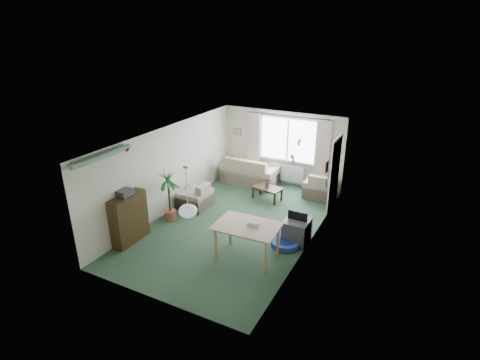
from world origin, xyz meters
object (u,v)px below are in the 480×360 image
at_px(sofa, 251,170).
at_px(dining_table, 247,242).
at_px(pet_bed, 285,243).
at_px(houseplant, 169,195).
at_px(bookshelf, 129,219).
at_px(coffee_table, 267,193).
at_px(armchair_corner, 320,185).
at_px(armchair_left, 195,195).
at_px(tv_cube, 297,230).

bearing_deg(sofa, dining_table, 115.26).
bearing_deg(pet_bed, houseplant, -176.64).
relative_size(bookshelf, houseplant, 0.83).
height_order(sofa, coffee_table, sofa).
bearing_deg(bookshelf, sofa, 77.28).
relative_size(armchair_corner, houseplant, 0.60).
bearing_deg(armchair_left, houseplant, -7.86).
relative_size(coffee_table, tv_cube, 1.39).
relative_size(armchair_left, tv_cube, 1.32).
xyz_separation_m(sofa, bookshelf, (-0.97, -4.60, 0.15)).
bearing_deg(armchair_left, sofa, 165.90).
relative_size(sofa, dining_table, 1.42).
height_order(coffee_table, pet_bed, coffee_table).
height_order(armchair_left, tv_cube, armchair_left).
bearing_deg(dining_table, houseplant, 165.66).
xyz_separation_m(houseplant, dining_table, (2.60, -0.67, -0.33)).
relative_size(armchair_corner, coffee_table, 0.99).
bearing_deg(houseplant, tv_cube, 8.72).
height_order(sofa, armchair_corner, sofa).
distance_m(coffee_table, pet_bed, 2.61).
distance_m(houseplant, dining_table, 2.71).
height_order(armchair_left, houseplant, houseplant).
bearing_deg(coffee_table, tv_cube, -49.93).
relative_size(coffee_table, pet_bed, 1.27).
distance_m(armchair_corner, armchair_left, 3.77).
xyz_separation_m(armchair_corner, armchair_left, (-2.98, -2.32, -0.02)).
height_order(coffee_table, tv_cube, tv_cube).
relative_size(armchair_left, coffee_table, 0.95).
height_order(armchair_corner, pet_bed, armchair_corner).
bearing_deg(coffee_table, sofa, 137.27).
height_order(bookshelf, houseplant, houseplant).
relative_size(bookshelf, pet_bed, 1.76).
bearing_deg(pet_bed, sofa, 127.77).
bearing_deg(armchair_left, bookshelf, -7.54).
bearing_deg(dining_table, pet_bed, 55.18).
xyz_separation_m(houseplant, pet_bed, (3.19, 0.19, -0.66)).
bearing_deg(coffee_table, bookshelf, -118.19).
relative_size(dining_table, pet_bed, 1.87).
xyz_separation_m(sofa, tv_cube, (2.57, -2.79, -0.17)).
xyz_separation_m(sofa, houseplant, (-0.78, -3.30, 0.27)).
bearing_deg(armchair_left, tv_cube, 83.04).
distance_m(coffee_table, houseplant, 3.02).
distance_m(sofa, dining_table, 4.37).
distance_m(houseplant, pet_bed, 3.27).
distance_m(sofa, coffee_table, 1.38).
height_order(coffee_table, bookshelf, bookshelf).
distance_m(dining_table, pet_bed, 1.09).
bearing_deg(pet_bed, tv_cube, 64.62).
xyz_separation_m(bookshelf, dining_table, (2.79, 0.64, -0.20)).
bearing_deg(sofa, pet_bed, 128.38).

